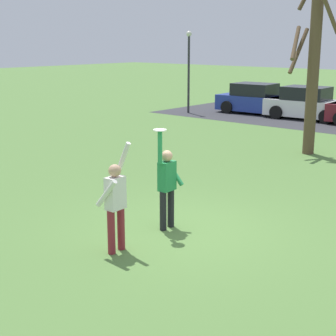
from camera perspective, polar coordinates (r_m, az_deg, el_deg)
name	(u,v)px	position (r m, az deg, el deg)	size (l,w,h in m)	color
ground_plane	(184,230)	(10.75, 1.74, -6.78)	(120.00, 120.00, 0.00)	#567F3D
person_catcher	(167,183)	(10.53, -0.11, -1.61)	(0.49, 0.55, 2.08)	black
person_defender	(115,200)	(9.42, -5.79, -3.57)	(0.49, 0.56, 2.04)	maroon
frisbee_disc	(160,130)	(10.12, -0.90, 4.20)	(0.26, 0.26, 0.02)	white
parked_car_blue	(256,100)	(28.14, 9.65, 7.40)	(4.18, 2.19, 1.59)	#233893
parked_car_white	(308,104)	(26.63, 15.10, 6.77)	(4.18, 2.19, 1.59)	white
bare_tree_tall	(312,67)	(18.15, 15.58, 10.68)	(1.64, 1.57, 6.54)	brown
lamppost_by_lot	(189,64)	(27.83, 2.29, 11.35)	(0.28, 0.28, 4.26)	#2D2D33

